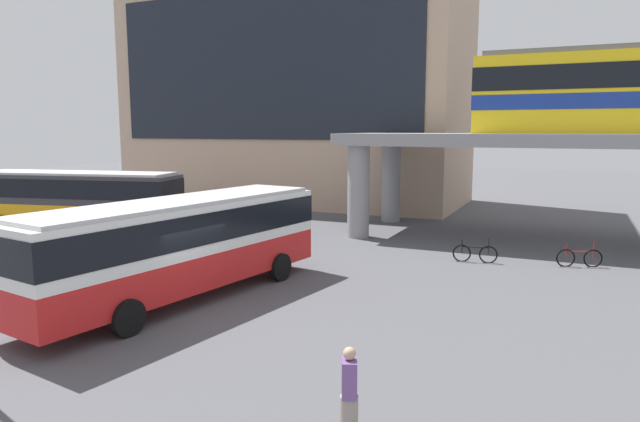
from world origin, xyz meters
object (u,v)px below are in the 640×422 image
bus_main (181,238)px  bicycle_black (475,254)px  station_building (296,84)px  bicycle_red (579,258)px  pedestrian_waiting_near_stop (349,397)px  bus_secondary (76,195)px

bus_main → bicycle_black: 12.04m
station_building → bicycle_red: (19.93, -14.82, -8.44)m
pedestrian_waiting_near_stop → bus_main: bearing=144.7°
bicycle_black → pedestrian_waiting_near_stop: size_ratio=1.04×
bicycle_red → pedestrian_waiting_near_stop: pedestrian_waiting_near_stop is taller
station_building → bus_main: bearing=-71.5°
bus_main → bus_secondary: bearing=149.5°
bus_main → bus_secondary: same height
station_building → bicycle_red: station_building is taller
bus_main → bus_secondary: (-12.48, 7.36, 0.00)m
pedestrian_waiting_near_stop → station_building: bearing=118.1°
station_building → bicycle_red: 26.23m
bus_main → bicycle_black: bus_main is taller
bus_main → bicycle_black: size_ratio=6.37×
bicycle_red → pedestrian_waiting_near_stop: size_ratio=1.00×
bus_main → bicycle_red: (11.63, 9.97, -1.63)m
station_building → bus_main: 27.01m
bicycle_black → bicycle_red: 4.00m
pedestrian_waiting_near_stop → bicycle_black: bearing=90.6°
bicycle_black → bicycle_red: same height
bus_main → bicycle_black: (7.73, 9.08, -1.63)m
bicycle_black → bicycle_red: (3.90, 0.89, 0.00)m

